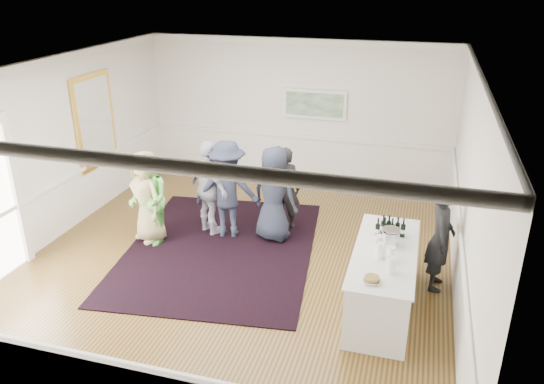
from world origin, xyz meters
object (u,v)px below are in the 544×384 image
(bartender, at_px, (441,238))
(guest_tan, at_px, (147,197))
(guest_dark_a, at_px, (228,189))
(ice_bucket, at_px, (391,237))
(guest_lilac, at_px, (209,188))
(guest_navy, at_px, (274,194))
(serving_table, at_px, (383,279))
(guest_dark_b, at_px, (285,188))
(guest_green, at_px, (148,199))
(nut_bowl, at_px, (372,280))

(bartender, distance_m, guest_tan, 5.00)
(guest_dark_a, height_order, ice_bucket, guest_dark_a)
(guest_lilac, distance_m, guest_navy, 1.20)
(serving_table, height_order, guest_dark_b, guest_dark_b)
(guest_dark_b, bearing_deg, guest_lilac, 25.78)
(guest_dark_a, bearing_deg, bartender, 158.00)
(guest_navy, bearing_deg, bartender, 179.81)
(guest_green, distance_m, guest_dark_b, 2.49)
(guest_navy, bearing_deg, serving_table, 158.20)
(guest_lilac, height_order, ice_bucket, guest_lilac)
(guest_dark_a, bearing_deg, guest_lilac, -9.95)
(nut_bowl, bearing_deg, guest_green, 156.77)
(guest_navy, distance_m, ice_bucket, 2.57)
(guest_green, xyz_separation_m, guest_navy, (2.08, 0.75, 0.04))
(guest_lilac, xyz_separation_m, ice_bucket, (3.33, -1.32, 0.15))
(guest_tan, bearing_deg, nut_bowl, 8.45)
(bartender, xyz_separation_m, guest_green, (-4.92, 0.09, -0.00))
(serving_table, height_order, nut_bowl, nut_bowl)
(guest_green, bearing_deg, nut_bowl, 22.60)
(guest_tan, height_order, guest_green, guest_tan)
(guest_green, relative_size, guest_navy, 0.95)
(bartender, height_order, guest_navy, guest_navy)
(bartender, xyz_separation_m, guest_navy, (-2.84, 0.84, 0.04))
(serving_table, distance_m, bartender, 1.16)
(guest_navy, height_order, nut_bowl, guest_navy)
(serving_table, relative_size, guest_dark_a, 1.26)
(guest_dark_b, bearing_deg, guest_dark_a, 33.79)
(serving_table, relative_size, guest_navy, 1.30)
(guest_tan, relative_size, ice_bucket, 6.50)
(guest_navy, bearing_deg, guest_green, 36.20)
(guest_lilac, relative_size, guest_dark_b, 1.11)
(bartender, distance_m, guest_lilac, 4.10)
(guest_tan, relative_size, guest_green, 1.01)
(guest_dark_a, bearing_deg, ice_bucket, 145.23)
(guest_tan, distance_m, guest_navy, 2.25)
(ice_bucket, relative_size, nut_bowl, 1.14)
(guest_navy, bearing_deg, guest_dark_b, -81.00)
(bartender, height_order, ice_bucket, bartender)
(serving_table, relative_size, bartender, 1.37)
(guest_tan, relative_size, guest_dark_a, 0.93)
(guest_dark_a, bearing_deg, guest_tan, 12.57)
(guest_tan, distance_m, guest_green, 0.11)
(guest_dark_a, xyz_separation_m, guest_navy, (0.84, 0.10, -0.03))
(bartender, xyz_separation_m, nut_bowl, (-0.85, -1.66, 0.13))
(ice_bucket, xyz_separation_m, nut_bowl, (-0.14, -1.07, -0.08))
(guest_navy, bearing_deg, guest_lilac, 21.40)
(guest_lilac, bearing_deg, bartender, -156.58)
(bartender, bearing_deg, guest_dark_b, 65.39)
(guest_navy, xyz_separation_m, ice_bucket, (2.13, -1.43, 0.16))
(nut_bowl, bearing_deg, guest_dark_a, 139.71)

